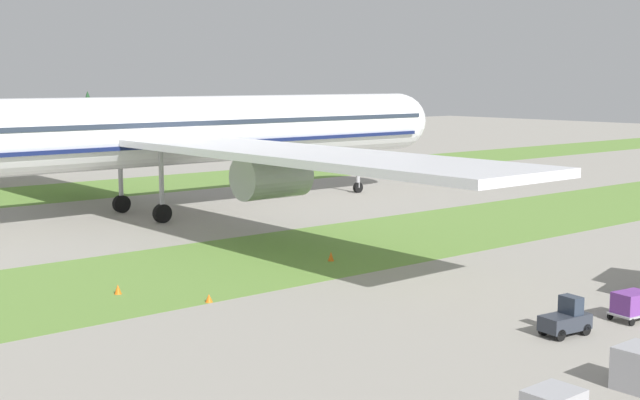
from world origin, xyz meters
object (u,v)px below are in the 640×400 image
Objects in this scene: baggage_tug at (566,319)px; taxiway_marker_1 at (209,298)px; taxiway_marker_2 at (118,289)px; taxiway_marker_0 at (331,256)px; cargo_dolly_lead at (632,304)px; uld_container_1 at (640,367)px; airliner at (159,131)px.

baggage_tug is 5.80× the size of taxiway_marker_1.
baggage_tug is 25.87m from taxiway_marker_2.
baggage_tug is 21.24m from taxiway_marker_0.
taxiway_marker_1 is at bearing 39.24° from baggage_tug.
baggage_tug is 5.03m from cargo_dolly_lead.
baggage_tug reaches higher than taxiway_marker_1.
baggage_tug reaches higher than uld_container_1.
cargo_dolly_lead is (4.98, -0.66, 0.10)m from baggage_tug.
airliner is at bearing 3.56° from baggage_tug.
taxiway_marker_1 is 0.81× the size of taxiway_marker_2.
cargo_dolly_lead is 1.19× the size of uld_container_1.
cargo_dolly_lead is 3.50× the size of taxiway_marker_0.
baggage_tug is 4.70× the size of taxiway_marker_2.
airliner is 126.38× the size of taxiway_marker_0.
uld_container_1 is at bearing 155.14° from baggage_tug.
cargo_dolly_lead is 23.36m from taxiway_marker_1.
taxiway_marker_1 is at bearing -25.20° from airliner.
taxiway_marker_0 is (2.36, 21.11, -0.47)m from baggage_tug.
taxiway_marker_2 is at bearing -34.67° from airliner.
airliner reaches higher than taxiway_marker_1.
airliner is 48.52m from cargo_dolly_lead.
baggage_tug is at bearing 90.00° from cargo_dolly_lead.
cargo_dolly_lead is (1.66, -47.97, -7.07)m from airliner.
cargo_dolly_lead is at bearing -50.58° from taxiway_marker_2.
baggage_tug is at bearing -96.39° from taxiway_marker_0.
airliner is 47.97m from baggage_tug.
baggage_tug is at bearing -4.90° from airliner.
taxiway_marker_2 is (-13.63, 21.98, -0.52)m from baggage_tug.
taxiway_marker_2 is (-15.99, 0.87, -0.05)m from taxiway_marker_0.
taxiway_marker_0 is 1.16× the size of taxiway_marker_2.
taxiway_marker_2 is at bearing 122.27° from taxiway_marker_1.
cargo_dolly_lead is 10.65m from uld_container_1.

